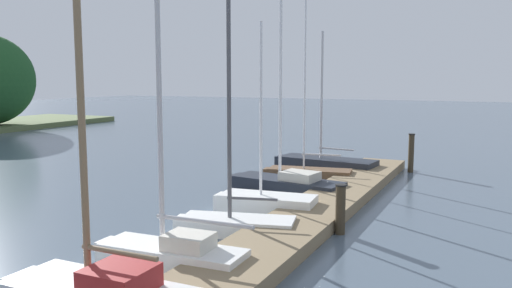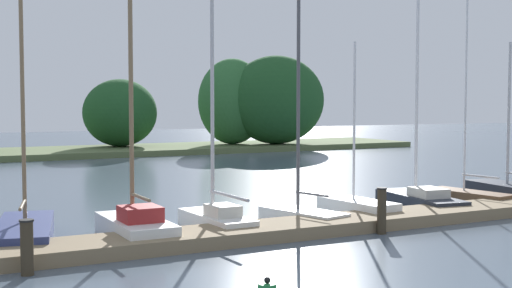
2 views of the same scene
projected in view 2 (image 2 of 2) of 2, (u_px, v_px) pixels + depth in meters
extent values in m
cube|color=#847051|center=(354.00, 222.00, 20.06)|extent=(21.62, 1.80, 0.35)
cube|color=#56663D|center=(84.00, 152.00, 47.75)|extent=(50.83, 8.00, 0.40)
ellipsoid|color=#2D6633|center=(233.00, 101.00, 52.81)|extent=(5.35, 4.69, 6.51)
ellipsoid|color=#1E4C23|center=(277.00, 100.00, 52.99)|extent=(7.84, 5.45, 6.74)
ellipsoid|color=#1E4C23|center=(120.00, 113.00, 50.20)|extent=(5.29, 5.69, 4.87)
cube|color=navy|center=(25.00, 233.00, 17.93)|extent=(2.27, 4.35, 0.53)
cube|color=navy|center=(29.00, 222.00, 19.73)|extent=(0.96, 1.18, 0.45)
cylinder|color=#7F6647|center=(22.00, 90.00, 18.00)|extent=(0.11, 0.11, 6.85)
cylinder|color=#7F6647|center=(23.00, 205.00, 17.43)|extent=(0.47, 1.70, 0.08)
cube|color=white|center=(135.00, 230.00, 18.19)|extent=(1.31, 3.32, 0.59)
cube|color=white|center=(119.00, 222.00, 19.51)|extent=(0.72, 0.83, 0.50)
cube|color=maroon|center=(140.00, 214.00, 17.80)|extent=(0.98, 1.00, 0.39)
cylinder|color=#7F6647|center=(131.00, 70.00, 18.15)|extent=(0.12, 0.12, 7.77)
cylinder|color=#7F6647|center=(140.00, 197.00, 17.77)|extent=(0.09, 1.47, 0.08)
cube|color=white|center=(216.00, 223.00, 19.56)|extent=(1.11, 3.16, 0.49)
cube|color=white|center=(195.00, 217.00, 20.78)|extent=(0.58, 0.80, 0.42)
cube|color=beige|center=(223.00, 211.00, 19.19)|extent=(0.78, 0.96, 0.32)
cylinder|color=#B7B7BC|center=(212.00, 78.00, 19.51)|extent=(0.11, 0.11, 7.67)
cylinder|color=#B7B7BC|center=(229.00, 196.00, 18.86)|extent=(0.16, 2.19, 0.09)
cube|color=white|center=(303.00, 217.00, 20.78)|extent=(1.68, 3.03, 0.42)
cube|color=white|center=(273.00, 212.00, 21.74)|extent=(0.72, 0.83, 0.36)
cylinder|color=#4C4C51|center=(298.00, 104.00, 20.73)|extent=(0.11, 0.11, 6.32)
cylinder|color=#4C4C51|center=(312.00, 194.00, 20.46)|extent=(0.38, 1.27, 0.07)
cube|color=white|center=(358.00, 209.00, 21.83)|extent=(1.36, 2.87, 0.58)
cube|color=white|center=(332.00, 205.00, 22.87)|extent=(0.66, 0.75, 0.49)
cylinder|color=silver|center=(354.00, 121.00, 21.84)|extent=(0.08, 0.08, 4.95)
cube|color=#232833|center=(420.00, 202.00, 23.79)|extent=(1.86, 4.13, 0.46)
cube|color=#232833|center=(393.00, 196.00, 25.48)|extent=(0.84, 1.09, 0.39)
cube|color=beige|center=(428.00, 192.00, 23.30)|extent=(1.12, 1.33, 0.30)
cylinder|color=silver|center=(417.00, 79.00, 23.81)|extent=(0.10, 0.10, 7.94)
cube|color=brown|center=(469.00, 198.00, 24.79)|extent=(1.49, 3.26, 0.46)
cube|color=brown|center=(437.00, 194.00, 25.92)|extent=(0.67, 0.86, 0.39)
cylinder|color=silver|center=(466.00, 91.00, 24.75)|extent=(0.07, 0.07, 7.16)
cylinder|color=silver|center=(480.00, 176.00, 24.39)|extent=(0.30, 1.49, 0.07)
cube|color=#232833|center=(480.00, 187.00, 27.50)|extent=(0.85, 1.10, 0.49)
cylinder|color=#B7B7BC|center=(509.00, 113.00, 25.89)|extent=(0.10, 0.10, 5.27)
cylinder|color=#3D3323|center=(27.00, 248.00, 14.61)|extent=(0.27, 0.27, 1.14)
cylinder|color=black|center=(26.00, 221.00, 14.57)|extent=(0.31, 0.31, 0.04)
cylinder|color=#3D3323|center=(382.00, 212.00, 19.18)|extent=(0.25, 0.25, 1.25)
cylinder|color=black|center=(382.00, 188.00, 19.14)|extent=(0.29, 0.29, 0.04)
sphere|color=black|center=(267.00, 280.00, 12.15)|extent=(0.12, 0.12, 0.12)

